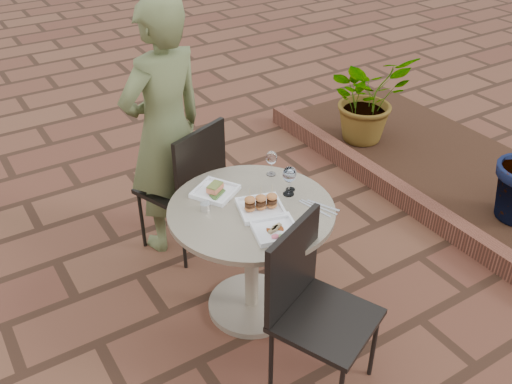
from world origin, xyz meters
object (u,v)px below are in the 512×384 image
chair_near (310,298)px  plate_tuna (275,229)px  plate_sliders (261,205)px  chair_far (189,179)px  plate_salmon (215,191)px  diner (165,130)px  cafe_table (251,244)px

chair_near → plate_tuna: bearing=63.8°
plate_sliders → plate_tuna: bearing=-101.3°
chair_near → plate_tuna: (0.01, 0.33, 0.19)m
chair_far → plate_sliders: 0.78m
plate_salmon → diner: bearing=90.0°
cafe_table → plate_sliders: size_ratio=3.13×
cafe_table → plate_sliders: bearing=-58.4°
cafe_table → chair_far: bearing=92.6°
cafe_table → chair_far: chair_far is taller
cafe_table → diner: diner is taller
chair_far → diner: bearing=-90.3°
plate_tuna → cafe_table: bearing=87.9°
cafe_table → plate_sliders: 0.28m
cafe_table → plate_salmon: plate_salmon is taller
cafe_table → plate_tuna: 0.36m
plate_salmon → plate_tuna: 0.47m
plate_sliders → cafe_table: bearing=121.6°
chair_far → chair_near: same height
chair_far → plate_sliders: size_ratio=3.23×
diner → plate_sliders: bearing=83.7°
chair_far → plate_tuna: size_ratio=3.42×
chair_near → plate_sliders: size_ratio=3.23×
chair_near → plate_sliders: (0.05, 0.52, 0.21)m
chair_near → plate_salmon: chair_near is taller
chair_far → plate_tuna: 0.96m
cafe_table → plate_sliders: (0.03, -0.05, 0.28)m
plate_salmon → plate_sliders: plate_sliders is taller
cafe_table → plate_tuna: (-0.01, -0.24, 0.26)m
cafe_table → diner: size_ratio=0.53×
cafe_table → chair_near: (-0.02, -0.57, 0.07)m
plate_salmon → plate_tuna: (0.09, -0.47, -0.00)m
chair_far → plate_tuna: chair_far is taller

